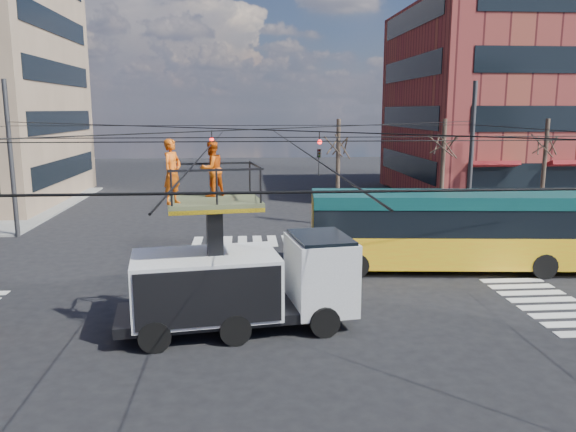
{
  "coord_description": "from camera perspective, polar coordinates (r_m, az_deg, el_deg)",
  "views": [
    {
      "loc": [
        -0.29,
        -17.44,
        6.5
      ],
      "look_at": [
        1.35,
        2.96,
        2.61
      ],
      "focal_mm": 35.0,
      "sensor_mm": 36.0,
      "label": 1
    }
  ],
  "objects": [
    {
      "name": "overhead_network",
      "position": [
        17.98,
        -3.88,
        3.66
      ],
      "size": [
        24.24,
        24.24,
        8.0
      ],
      "color": "#2D2D30",
      "rests_on": "ground"
    },
    {
      "name": "building_ne",
      "position": [
        47.03,
        24.09,
        10.45
      ],
      "size": [
        20.06,
        16.06,
        14.0
      ],
      "color": "maroon",
      "rests_on": "ground"
    },
    {
      "name": "city_bus",
      "position": [
        23.8,
        16.17,
        -1.26
      ],
      "size": [
        11.51,
        3.66,
        3.2
      ],
      "rotation": [
        0.0,
        0.0,
        -0.1
      ],
      "color": "orange",
      "rests_on": "ground"
    },
    {
      "name": "crosswalks",
      "position": [
        18.61,
        -3.47,
        -9.68
      ],
      "size": [
        22.4,
        22.4,
        0.02
      ],
      "primitive_type": null,
      "color": "silver",
      "rests_on": "ground"
    },
    {
      "name": "tree_a",
      "position": [
        31.45,
        5.14,
        7.29
      ],
      "size": [
        2.0,
        2.0,
        6.0
      ],
      "color": "#382B21",
      "rests_on": "ground"
    },
    {
      "name": "utility_truck",
      "position": [
        16.75,
        -4.62,
        -5.06
      ],
      "size": [
        7.25,
        3.43,
        5.73
      ],
      "rotation": [
        0.0,
        0.0,
        0.14
      ],
      "color": "black",
      "rests_on": "ground"
    },
    {
      "name": "sidewalk_ne",
      "position": [
        44.41,
        24.12,
        1.47
      ],
      "size": [
        18.0,
        18.0,
        0.12
      ],
      "primitive_type": "cube",
      "color": "slate",
      "rests_on": "ground"
    },
    {
      "name": "tree_b",
      "position": [
        32.99,
        15.55,
        7.11
      ],
      "size": [
        2.0,
        2.0,
        6.0
      ],
      "color": "#382B21",
      "rests_on": "ground"
    },
    {
      "name": "flagger",
      "position": [
        21.25,
        5.14,
        -4.73
      ],
      "size": [
        1.06,
        1.25,
        1.68
      ],
      "primitive_type": "imported",
      "rotation": [
        0.0,
        0.0,
        -1.09
      ],
      "color": "orange",
      "rests_on": "ground"
    },
    {
      "name": "ground",
      "position": [
        18.62,
        -3.47,
        -9.7
      ],
      "size": [
        120.0,
        120.0,
        0.0
      ],
      "primitive_type": "plane",
      "color": "black",
      "rests_on": "ground"
    },
    {
      "name": "tree_c",
      "position": [
        35.49,
        24.75,
        6.75
      ],
      "size": [
        2.0,
        2.0,
        6.0
      ],
      "color": "#382B21",
      "rests_on": "ground"
    }
  ]
}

